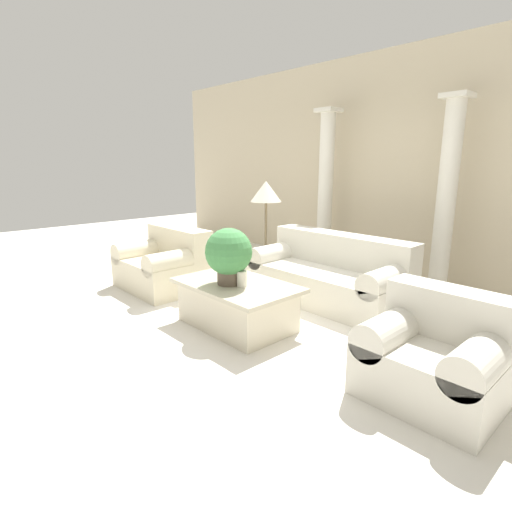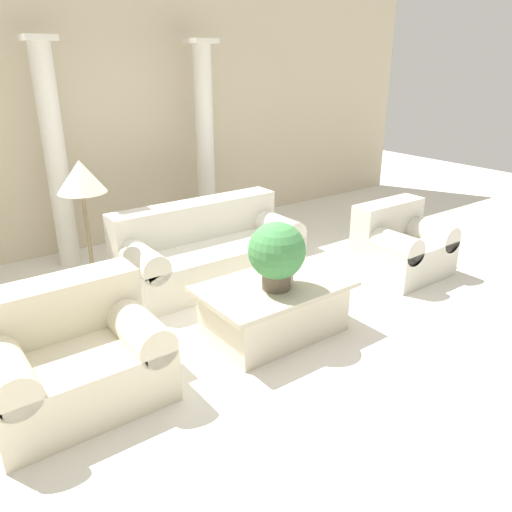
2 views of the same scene
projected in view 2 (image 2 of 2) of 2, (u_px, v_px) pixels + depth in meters
ground_plane at (240, 317)px, 4.56m from camera, size 16.00×16.00×0.00m
wall_back at (112, 113)px, 5.97m from camera, size 10.00×0.06×3.20m
sofa_long at (208, 249)px, 5.28m from camera, size 1.90×0.88×0.79m
loveseat at (71, 354)px, 3.40m from camera, size 1.14×0.88×0.79m
coffee_table at (274, 308)px, 4.23m from camera, size 1.25×0.79×0.46m
potted_plant at (277, 253)px, 3.97m from camera, size 0.47×0.47×0.56m
pillar_candle at (288, 274)px, 4.16m from camera, size 0.10×0.10×0.16m
floor_lamp at (81, 182)px, 4.37m from camera, size 0.43×0.43×1.39m
column_left at (55, 156)px, 5.30m from camera, size 0.32×0.32×2.42m
column_right at (205, 140)px, 6.32m from camera, size 0.32×0.32×2.42m
armchair at (400, 244)px, 5.42m from camera, size 0.90×0.77×0.76m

